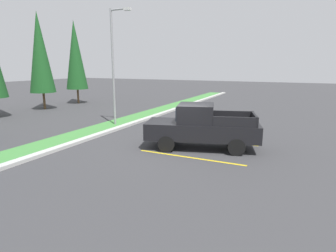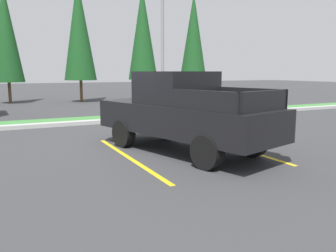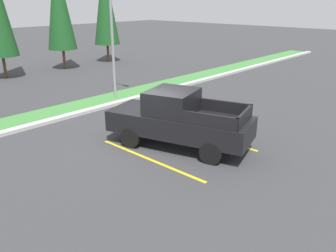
% 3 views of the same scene
% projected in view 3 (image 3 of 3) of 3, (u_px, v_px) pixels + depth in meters
% --- Properties ---
extents(ground_plane, '(120.00, 120.00, 0.00)m').
position_uv_depth(ground_plane, '(149.00, 144.00, 13.14)').
color(ground_plane, '#38383A').
extents(parking_line_near, '(0.12, 4.80, 0.01)m').
position_uv_depth(parking_line_near, '(150.00, 159.00, 11.89)').
color(parking_line_near, yellow).
rests_on(parking_line_near, ground).
extents(parking_line_far, '(0.12, 4.80, 0.01)m').
position_uv_depth(parking_line_far, '(204.00, 135.00, 14.04)').
color(parking_line_far, yellow).
rests_on(parking_line_far, ground).
extents(curb_strip, '(56.00, 0.40, 0.15)m').
position_uv_depth(curb_strip, '(73.00, 114.00, 16.29)').
color(curb_strip, '#B2B2AD').
rests_on(curb_strip, ground).
extents(grass_median, '(56.00, 1.80, 0.06)m').
position_uv_depth(grass_median, '(61.00, 111.00, 17.00)').
color(grass_median, '#42843D').
rests_on(grass_median, ground).
extents(pickup_truck_main, '(3.26, 5.54, 2.10)m').
position_uv_depth(pickup_truck_main, '(178.00, 119.00, 12.64)').
color(pickup_truck_main, black).
rests_on(pickup_truck_main, ground).
extents(street_light, '(0.24, 1.49, 7.25)m').
position_uv_depth(street_light, '(113.00, 19.00, 17.62)').
color(street_light, gray).
rests_on(street_light, ground).
extents(cypress_tree_rightmost, '(2.18, 2.18, 8.40)m').
position_uv_depth(cypress_tree_rightmost, '(58.00, 2.00, 25.85)').
color(cypress_tree_rightmost, brown).
rests_on(cypress_tree_rightmost, ground).
extents(cypress_tree_far_right, '(2.15, 2.15, 8.28)m').
position_uv_depth(cypress_tree_far_right, '(105.00, 3.00, 29.07)').
color(cypress_tree_far_right, brown).
rests_on(cypress_tree_far_right, ground).
extents(traffic_cone, '(0.36, 0.36, 0.60)m').
position_uv_depth(traffic_cone, '(226.00, 118.00, 15.08)').
color(traffic_cone, orange).
rests_on(traffic_cone, ground).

